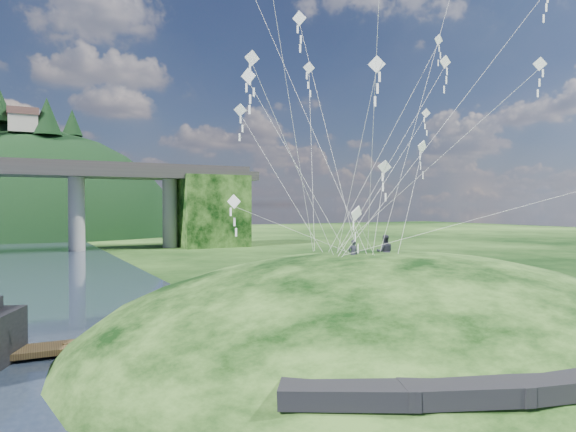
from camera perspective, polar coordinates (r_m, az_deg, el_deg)
name	(u,v)px	position (r m, az deg, el deg)	size (l,w,h in m)	color
ground	(273,374)	(24.29, -1.67, -17.13)	(320.00, 320.00, 0.00)	black
grass_hill	(384,368)	(30.51, 10.66, -16.24)	(36.00, 32.00, 13.00)	black
wooden_dock	(65,347)	(29.33, -23.52, -13.24)	(12.00, 2.40, 0.85)	#322514
kite_flyers	(378,236)	(29.23, 10.01, -2.17)	(3.09, 1.13, 1.98)	#252531
kite_swarm	(372,42)	(30.02, 9.34, 18.54)	(19.11, 18.18, 21.69)	white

